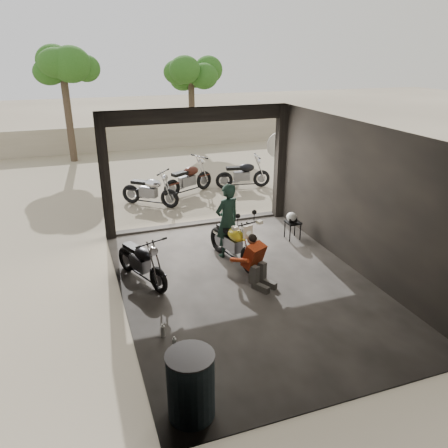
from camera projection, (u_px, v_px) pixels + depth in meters
ground at (246, 284)px, 9.09m from camera, size 80.00×80.00×0.00m
garage at (237, 218)px, 9.09m from camera, size 7.00×7.13×3.20m
boundary_wall at (137, 137)px, 21.11m from camera, size 18.00×0.30×1.20m
tree_left at (62, 64)px, 17.60m from camera, size 2.20×2.20×5.60m
tree_right at (191, 71)px, 20.87m from camera, size 2.20×2.20×5.00m
main_bike at (233, 239)px, 9.81m from camera, size 1.07×1.83×1.15m
left_bike at (141, 258)px, 9.02m from camera, size 1.20×1.69×1.06m
outside_bike_a at (150, 188)px, 13.44m from camera, size 1.76×1.61×1.15m
outside_bike_b at (188, 176)px, 14.53m from camera, size 1.94×1.46×1.22m
outside_bike_c at (243, 172)px, 15.18m from camera, size 1.78×0.95×1.14m
rider at (227, 221)px, 10.01m from camera, size 0.75×0.62×1.78m
mechanic at (258, 263)px, 8.80m from camera, size 0.83×0.92×1.08m
stool at (293, 224)px, 11.08m from camera, size 0.35×0.35×0.49m
helmet at (292, 217)px, 11.01m from camera, size 0.27×0.28×0.25m
oil_drum at (191, 386)px, 5.66m from camera, size 0.72×0.72×0.97m
sign_post at (278, 158)px, 12.93m from camera, size 0.77×0.08×2.32m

